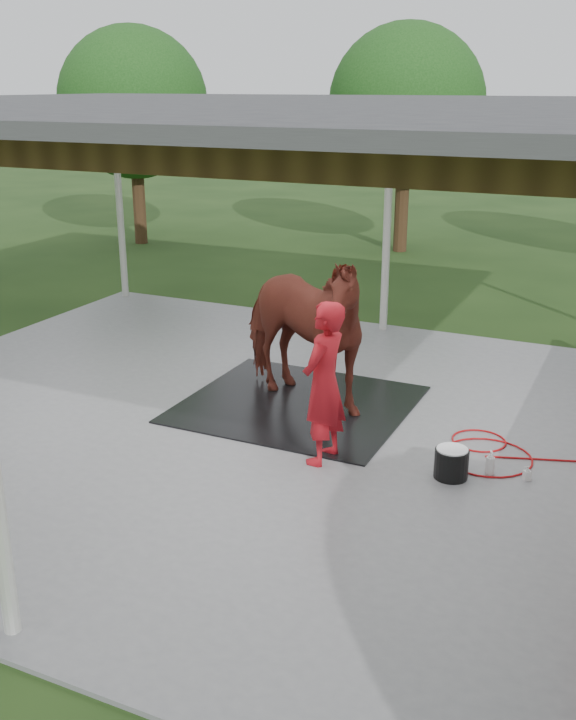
% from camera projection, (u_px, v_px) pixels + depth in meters
% --- Properties ---
extents(ground, '(100.00, 100.00, 0.00)m').
position_uv_depth(ground, '(268.00, 426.00, 10.60)').
color(ground, '#1E3814').
extents(concrete_slab, '(12.00, 10.00, 0.05)m').
position_uv_depth(concrete_slab, '(268.00, 424.00, 10.59)').
color(concrete_slab, slate).
rests_on(concrete_slab, ground).
extents(pavilion_structure, '(12.60, 10.60, 4.05)m').
position_uv_depth(pavilion_structure, '(266.00, 113.00, 9.31)').
color(pavilion_structure, beige).
rests_on(pavilion_structure, ground).
extents(tree_belt, '(28.00, 28.00, 5.80)m').
position_uv_depth(tree_belt, '(319.00, 126.00, 10.01)').
color(tree_belt, '#382314').
rests_on(tree_belt, ground).
extents(rubber_mat, '(3.02, 2.83, 0.02)m').
position_uv_depth(rubber_mat, '(297.00, 404.00, 11.17)').
color(rubber_mat, black).
rests_on(rubber_mat, concrete_slab).
extents(horse, '(2.87, 2.13, 2.21)m').
position_uv_depth(horse, '(298.00, 327.00, 10.80)').
color(horse, maroon).
rests_on(horse, rubber_mat).
extents(handler, '(0.54, 0.76, 1.95)m').
position_uv_depth(handler, '(324.00, 383.00, 9.22)').
color(handler, '#B1121C').
rests_on(handler, concrete_slab).
extents(wash_bucket, '(0.39, 0.39, 0.36)m').
position_uv_depth(wash_bucket, '(451.00, 463.00, 9.06)').
color(wash_bucket, black).
rests_on(wash_bucket, concrete_slab).
extents(soap_bottle_a, '(0.15, 0.15, 0.30)m').
position_uv_depth(soap_bottle_a, '(490.00, 463.00, 9.13)').
color(soap_bottle_a, silver).
rests_on(soap_bottle_a, concrete_slab).
extents(soap_bottle_b, '(0.11, 0.11, 0.17)m').
position_uv_depth(soap_bottle_b, '(527.00, 473.00, 9.02)').
color(soap_bottle_b, '#338CD8').
rests_on(soap_bottle_b, concrete_slab).
extents(hose_coil, '(1.71, 1.30, 0.02)m').
position_uv_depth(hose_coil, '(485.00, 452.00, 9.70)').
color(hose_coil, '#A30B0E').
rests_on(hose_coil, concrete_slab).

